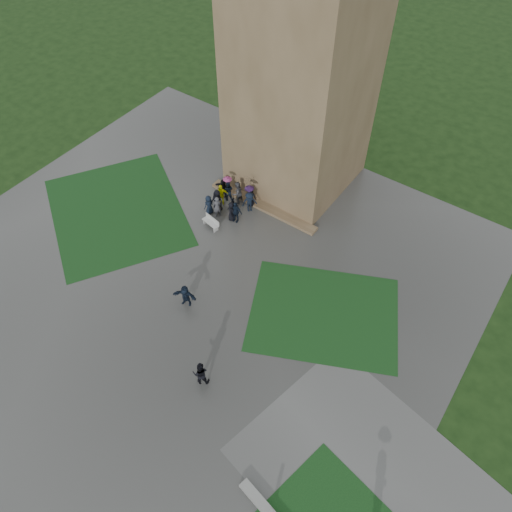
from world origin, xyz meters
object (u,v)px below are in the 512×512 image
Objects in this scene: tower at (303,69)px; bench at (211,222)px; pedestrian_mid at (185,295)px; pedestrian_near at (201,373)px.

bench is at bearing -102.98° from tower.
pedestrian_mid is 0.92× the size of pedestrian_near.
pedestrian_mid is at bearing -74.46° from pedestrian_near.
tower is at bearing 87.84° from bench.
tower is 11.97m from bench.
tower is 12.21× the size of bench.
bench is at bearing -87.74° from pedestrian_near.
pedestrian_mid reaches higher than bench.
pedestrian_mid is at bearing -85.73° from tower.
bench is 12.02m from pedestrian_near.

